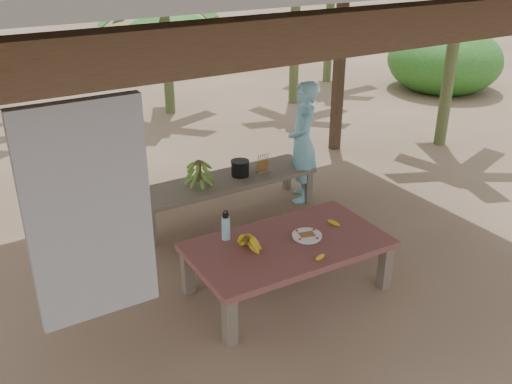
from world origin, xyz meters
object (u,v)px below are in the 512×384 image
work_table (288,249)px  plate (307,236)px  woman (303,142)px  water_flask (226,227)px  bench (225,184)px  cooking_pot (240,168)px  ripe_banana_bunch (246,243)px

work_table → plate: plate is taller
plate → woman: size_ratio=0.19×
work_table → water_flask: bearing=143.2°
woman → work_table: bearing=-6.0°
plate → woman: 1.93m
work_table → bench: work_table is taller
cooking_pot → ripe_banana_bunch: bearing=-118.0°
water_flask → woman: (1.72, 1.22, 0.12)m
water_flask → cooking_pot: 1.61m
water_flask → cooking_pot: (0.90, 1.32, -0.08)m
bench → cooking_pot: (0.20, 0.01, 0.14)m
plate → woman: woman is taller
bench → cooking_pot: cooking_pot is taller
water_flask → cooking_pot: water_flask is taller
work_table → plate: (0.20, -0.02, 0.08)m
water_flask → cooking_pot: size_ratio=1.40×
work_table → bench: bearing=82.7°
plate → woman: (1.07, 1.59, 0.23)m
woman → ripe_banana_bunch: bearing=-15.1°
woman → bench: bearing=-62.5°
woman → plate: bearing=-1.0°
work_table → plate: bearing=-3.0°
ripe_banana_bunch → plate: 0.61m
cooking_pot → woman: woman is taller
water_flask → plate: bearing=-29.5°
ripe_banana_bunch → plate: bearing=-8.1°
ripe_banana_bunch → water_flask: (-0.05, 0.28, 0.05)m
bench → woman: woman is taller
cooking_pot → bench: bearing=-178.0°
cooking_pot → woman: bearing=-7.3°
plate → water_flask: (-0.65, 0.37, 0.10)m
bench → plate: plate is taller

